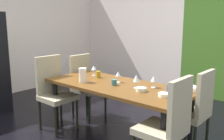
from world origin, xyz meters
TOP-DOWN VIEW (x-y plane):
  - ground_plane at (0.00, 0.00)m, footprint 5.27×5.33m
  - back_panel_interior at (-1.19, 2.62)m, footprint 2.88×0.10m
  - left_interior_panel at (-2.58, 0.00)m, footprint 0.10×5.33m
  - dining_table at (0.61, -0.06)m, footprint 1.97×0.84m
  - chair_left_near at (-0.32, -0.37)m, footprint 0.45×0.44m
  - chair_right_far at (1.53, 0.25)m, footprint 0.44×0.44m
  - chair_left_far at (-0.32, 0.25)m, footprint 0.45×0.44m
  - chair_right_near at (1.54, -0.37)m, footprint 0.44×0.44m
  - wine_glass_north at (1.06, 0.12)m, footprint 0.08×0.08m
  - wine_glass_rear at (-0.00, 0.14)m, footprint 0.08×0.08m
  - wine_glass_near_window at (0.56, 0.03)m, footprint 0.07×0.07m
  - wine_glass_south at (0.91, -0.04)m, footprint 0.08×0.08m
  - serving_bowl_near_shelf at (1.46, 0.27)m, footprint 0.19×0.19m
  - serving_bowl_corner at (1.34, -0.13)m, footprint 0.13×0.13m
  - serving_bowl_left at (1.04, -0.12)m, footprint 0.13×0.13m
  - cup_east at (0.62, -0.11)m, footprint 0.07×0.07m
  - cup_right at (0.16, 0.07)m, footprint 0.06×0.06m
  - cup_west at (1.33, 0.05)m, footprint 0.08×0.08m
  - pitcher_center at (0.19, -0.26)m, footprint 0.12×0.10m

SIDE VIEW (x-z plane):
  - ground_plane at x=0.00m, z-range -0.02..0.00m
  - chair_right_far at x=1.53m, z-range 0.06..1.08m
  - chair_left_far at x=-0.32m, z-range 0.06..1.08m
  - chair_right_near at x=1.54m, z-range 0.06..1.10m
  - chair_left_near at x=-0.32m, z-range 0.05..1.12m
  - dining_table at x=0.61m, z-range 0.29..1.05m
  - serving_bowl_corner at x=1.34m, z-range 0.76..0.80m
  - serving_bowl_left at x=1.04m, z-range 0.76..0.80m
  - serving_bowl_near_shelf at x=1.46m, z-range 0.76..0.81m
  - cup_east at x=0.62m, z-range 0.76..0.83m
  - cup_west at x=1.33m, z-range 0.76..0.85m
  - cup_right at x=0.16m, z-range 0.76..0.85m
  - pitcher_center at x=0.19m, z-range 0.76..0.95m
  - wine_glass_north at x=1.06m, z-range 0.79..0.94m
  - wine_glass_rear at x=0.00m, z-range 0.79..0.94m
  - wine_glass_near_window at x=0.56m, z-range 0.79..0.94m
  - wine_glass_south at x=0.91m, z-range 0.79..0.96m
  - back_panel_interior at x=-1.19m, z-range 0.00..2.60m
  - left_interior_panel at x=-2.58m, z-range 0.00..2.60m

